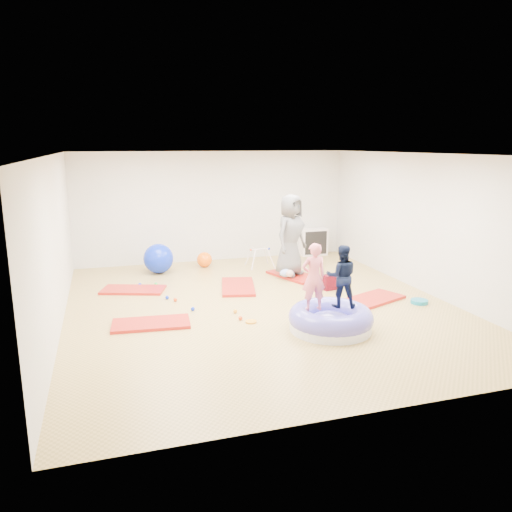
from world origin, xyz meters
name	(u,v)px	position (x,y,z in m)	size (l,w,h in m)	color
room	(261,233)	(0.00, 0.00, 1.40)	(7.01, 8.01, 2.81)	tan
gym_mat_front_left	(151,324)	(-2.07, -0.42, 0.03)	(1.29, 0.64, 0.05)	#A02E17
gym_mat_mid_left	(133,290)	(-2.23, 1.71, 0.03)	(1.26, 0.63, 0.05)	#A02E17
gym_mat_center_back	(238,287)	(-0.10, 1.29, 0.03)	(1.34, 0.67, 0.06)	#A02E17
gym_mat_right	(372,299)	(2.17, -0.32, 0.03)	(1.31, 0.66, 0.05)	#A02E17
gym_mat_rear_right	(294,276)	(1.37, 1.79, 0.03)	(1.30, 0.65, 0.05)	#A02E17
inflatable_cushion	(331,320)	(0.72, -1.50, 0.17)	(1.38, 1.38, 0.44)	silver
child_pink	(314,274)	(0.43, -1.43, 0.95)	(0.40, 0.26, 1.10)	#EE6D7F
child_navy	(342,273)	(0.94, -1.41, 0.92)	(0.51, 0.39, 1.04)	black
adult_caregiver	(291,235)	(1.28, 1.81, 0.97)	(0.90, 0.58, 1.84)	#58585A
infant	(288,273)	(1.14, 1.60, 0.16)	(0.35, 0.35, 0.20)	#93ADED
ball_pit_balls	(218,296)	(-0.65, 0.74, 0.04)	(4.24, 2.72, 0.07)	#DB3E0D
exercise_ball_blue	(158,259)	(-1.56, 3.04, 0.35)	(0.70, 0.70, 0.70)	#0C26CF
exercise_ball_orange	(204,260)	(-0.41, 3.30, 0.19)	(0.37, 0.37, 0.37)	#FF6109
infant_play_gym	(260,255)	(0.88, 2.83, 0.32)	(0.62, 0.59, 0.48)	white
cube_shelf	(313,242)	(2.71, 3.79, 0.37)	(0.73, 0.36, 0.73)	white
balance_disc	(419,302)	(2.95, -0.74, 0.04)	(0.33, 0.33, 0.07)	#0E6D8E
backpack	(330,282)	(1.70, 0.60, 0.16)	(0.28, 0.17, 0.32)	maroon
yellow_toy	(251,322)	(-0.42, -0.80, 0.01)	(0.19, 0.19, 0.03)	orange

